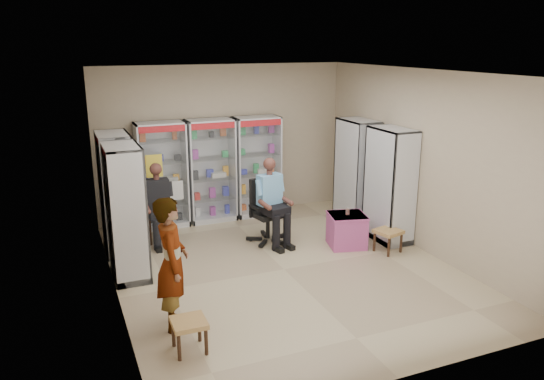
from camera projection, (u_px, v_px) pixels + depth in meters
name	position (u px, v px, depth m)	size (l,w,h in m)	color
floor	(284.00, 269.00, 8.24)	(6.00, 6.00, 0.00)	tan
room_shell	(285.00, 145.00, 7.71)	(5.02, 6.02, 3.01)	tan
cabinet_back_left	(162.00, 175.00, 9.92)	(0.90, 0.50, 2.00)	#B6B8BE
cabinet_back_mid	(211.00, 171.00, 10.27)	(0.90, 0.50, 2.00)	silver
cabinet_back_right	(257.00, 166.00, 10.62)	(0.90, 0.50, 2.00)	#B4B7BC
cabinet_right_far	(357.00, 171.00, 10.21)	(0.50, 0.90, 2.00)	#B5B8BD
cabinet_right_near	(390.00, 185.00, 9.24)	(0.50, 0.90, 2.00)	#AAADB1
cabinet_left_far	(117.00, 193.00, 8.75)	(0.50, 0.90, 2.00)	#ACAEB3
cabinet_left_near	(126.00, 212.00, 7.77)	(0.50, 0.90, 2.00)	#BABCC2
wooden_chair	(158.00, 215.00, 9.32)	(0.42, 0.42, 0.94)	black
seated_customer	(158.00, 205.00, 9.22)	(0.44, 0.60, 1.34)	black
office_chair	(268.00, 211.00, 9.25)	(0.61, 0.61, 1.12)	black
seated_shopkeeper	(269.00, 203.00, 9.16)	(0.47, 0.65, 1.43)	#73A5E3
pink_trunk	(347.00, 230.00, 9.11)	(0.59, 0.57, 0.57)	#C74F95
tea_glass	(348.00, 211.00, 9.03)	(0.07, 0.07, 0.11)	#562507
woven_stool_a	(388.00, 241.00, 8.88)	(0.39, 0.39, 0.39)	#B47B4C
woven_stool_b	(189.00, 335.00, 6.03)	(0.38, 0.38, 0.38)	#9C6A42
standing_man	(172.00, 263.00, 6.40)	(0.61, 0.40, 1.67)	gray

